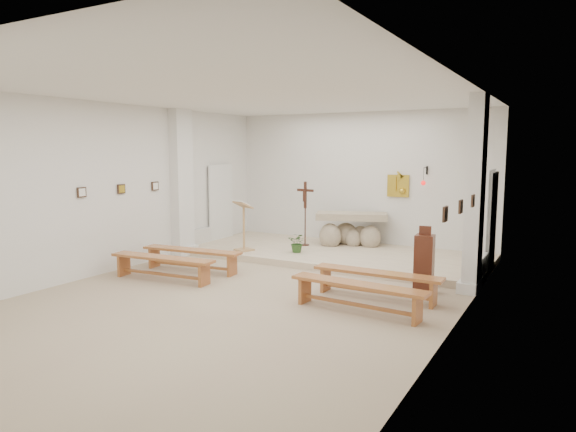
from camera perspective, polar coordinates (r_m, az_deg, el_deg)
The scene contains 27 objects.
ground at distance 9.32m, azimuth -3.76°, elevation -8.47°, with size 7.00×10.00×0.00m, color tan.
wall_left at distance 11.29m, azimuth -18.86°, elevation 2.95°, with size 0.02×10.00×3.50m, color silver.
wall_right at distance 7.67m, azimuth 18.51°, elevation 1.07°, with size 0.02×10.00×3.50m, color silver.
wall_back at distance 13.45m, azimuth 7.90°, elevation 3.92°, with size 7.00×0.02×3.50m, color silver.
ceiling at distance 9.02m, azimuth -3.95°, elevation 13.39°, with size 7.00×10.00×0.02m, color silver.
sanctuary_platform at distance 12.30m, azimuth 5.21°, elevation -4.24°, with size 6.98×3.00×0.15m, color beige.
pilaster_left at distance 12.63m, azimuth -11.71°, elevation 3.62°, with size 0.26×0.55×3.50m, color white.
pilaster_right at distance 9.66m, azimuth 20.08°, elevation 2.22°, with size 0.26×0.55×3.50m, color white.
gold_wall_relief at distance 13.08m, azimuth 12.14°, elevation 3.29°, with size 0.55×0.04×0.55m, color gold.
sanctuary_lamp at distance 12.63m, azimuth 14.85°, elevation 3.80°, with size 0.11×0.36×0.44m.
station_frame_left_front at distance 10.76m, azimuth -21.95°, elevation 2.46°, with size 0.03×0.20×0.20m, color #392519.
station_frame_left_mid at distance 11.41m, azimuth -18.04°, elevation 2.88°, with size 0.03×0.20×0.20m, color #392519.
station_frame_left_rear at distance 12.11m, azimuth -14.56°, elevation 3.24°, with size 0.03×0.20×0.20m, color #392519.
station_frame_right_front at distance 6.90m, azimuth 17.07°, elevation 0.21°, with size 0.03×0.20×0.20m, color #392519.
station_frame_right_mid at distance 7.88m, azimuth 18.64°, elevation 1.00°, with size 0.03×0.20×0.20m, color #392519.
station_frame_right_rear at distance 8.86m, azimuth 19.86°, elevation 1.61°, with size 0.03×0.20×0.20m, color #392519.
radiator_left at distance 13.37m, azimuth -9.77°, elevation -2.52°, with size 0.10×0.85×0.52m, color silver.
radiator_right at distance 10.55m, azimuth 20.68°, elevation -5.54°, with size 0.10×0.85×0.52m, color silver.
altar at distance 13.02m, azimuth 6.95°, elevation -1.72°, with size 1.88×1.26×0.90m.
lectern at distance 12.22m, azimuth -4.99°, elevation -1.09°, with size 0.52×0.47×1.22m.
crucifix_stand at distance 12.82m, azimuth 1.91°, elevation 0.81°, with size 0.49×0.21×1.61m.
potted_plant at distance 12.03m, azimuth 1.07°, elevation -2.99°, with size 0.41×0.36×0.46m, color #2B5220.
donation_pedestal at distance 9.50m, azimuth 14.88°, elevation -5.10°, with size 0.35×0.35×1.20m.
bench_left_front at distance 10.99m, azimuth -10.65°, elevation -4.24°, with size 2.27×0.59×0.47m.
bench_right_front at distance 8.98m, azimuth 9.84°, elevation -6.83°, with size 2.24×0.37×0.47m.
bench_left_second at distance 10.34m, azimuth -13.80°, elevation -5.05°, with size 2.27×0.55×0.47m.
bench_right_second at distance 8.18m, azimuth 7.75°, elevation -8.20°, with size 2.26×0.51×0.47m.
Camera 1 is at (4.92, -7.50, 2.54)m, focal length 32.00 mm.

